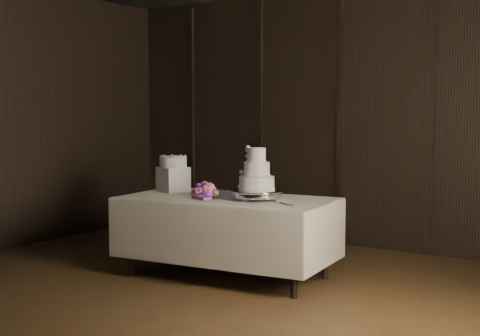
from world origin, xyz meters
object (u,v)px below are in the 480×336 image
bouquet (205,191)px  small_cake (173,162)px  wedding_cake (253,173)px  cake_stand (257,195)px  box_pedestal (173,179)px  display_table (227,234)px

bouquet → small_cake: (-0.54, 0.18, 0.24)m
small_cake → wedding_cake: bearing=-3.0°
cake_stand → box_pedestal: size_ratio=1.86×
wedding_cake → box_pedestal: size_ratio=1.50×
box_pedestal → small_cake: small_cake is taller
wedding_cake → small_cake: (-1.01, 0.05, 0.06)m
bouquet → small_cake: size_ratio=1.42×
box_pedestal → wedding_cake: bearing=-3.0°
display_table → cake_stand: 0.50m
wedding_cake → box_pedestal: bearing=-174.8°
cake_stand → bouquet: 0.51m
display_table → small_cake: 0.97m
display_table → wedding_cake: size_ratio=5.37×
wedding_cake → small_cake: wedding_cake is taller
bouquet → small_cake: bearing=162.0°
wedding_cake → bouquet: (-0.46, -0.12, -0.18)m
cake_stand → wedding_cake: (-0.03, -0.02, 0.20)m
small_cake → box_pedestal: bearing=0.0°
display_table → bouquet: bouquet is taller
cake_stand → bouquet: bouquet is taller
cake_stand → wedding_cake: 0.20m
cake_stand → wedding_cake: size_ratio=1.24×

